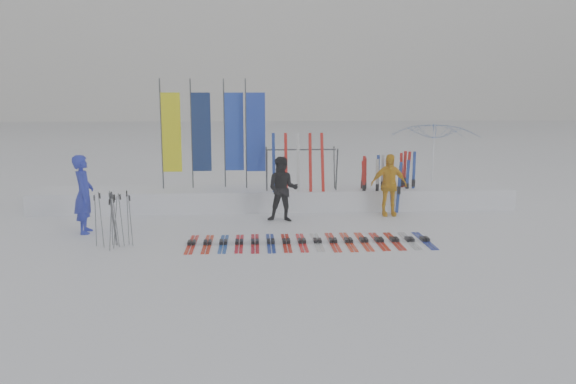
{
  "coord_description": "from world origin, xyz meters",
  "views": [
    {
      "loc": [
        -0.62,
        -11.83,
        3.34
      ],
      "look_at": [
        0.2,
        1.6,
        1.0
      ],
      "focal_mm": 35.0,
      "sensor_mm": 36.0,
      "label": 1
    }
  ],
  "objects": [
    {
      "name": "snow_bank",
      "position": [
        0.0,
        4.6,
        0.3
      ],
      "size": [
        14.0,
        1.6,
        0.6
      ],
      "primitive_type": "cube",
      "color": "white",
      "rests_on": "ground"
    },
    {
      "name": "ski_row",
      "position": [
        0.63,
        0.55,
        0.04
      ],
      "size": [
        5.52,
        1.69,
        0.07
      ],
      "color": "red",
      "rests_on": "ground"
    },
    {
      "name": "person_yellow",
      "position": [
        3.12,
        3.36,
        0.87
      ],
      "size": [
        1.02,
        0.44,
        1.73
      ],
      "primitive_type": "imported",
      "rotation": [
        0.0,
        0.0,
        0.02
      ],
      "color": "#EBA80F",
      "rests_on": "ground"
    },
    {
      "name": "tent_canopy",
      "position": [
        5.1,
        5.63,
        1.27
      ],
      "size": [
        3.23,
        3.28,
        2.55
      ],
      "primitive_type": "imported",
      "rotation": [
        0.0,
        0.0,
        -0.18
      ],
      "color": "white",
      "rests_on": "ground"
    },
    {
      "name": "pole_cluster",
      "position": [
        -3.72,
        0.49,
        0.6
      ],
      "size": [
        0.83,
        0.6,
        1.26
      ],
      "color": "#595B60",
      "rests_on": "ground"
    },
    {
      "name": "ground",
      "position": [
        0.0,
        0.0,
        0.0
      ],
      "size": [
        120.0,
        120.0,
        0.0
      ],
      "primitive_type": "plane",
      "color": "white",
      "rests_on": "ground"
    },
    {
      "name": "person_black",
      "position": [
        0.13,
        2.8,
        0.86
      ],
      "size": [
        0.93,
        0.78,
        1.73
      ],
      "primitive_type": "imported",
      "rotation": [
        0.0,
        0.0,
        -0.16
      ],
      "color": "black",
      "rests_on": "ground"
    },
    {
      "name": "ski_rack",
      "position": [
        0.74,
        4.2,
        1.38
      ],
      "size": [
        2.04,
        0.8,
        1.23
      ],
      "color": "#383A3F",
      "rests_on": "ground"
    },
    {
      "name": "feather_flags",
      "position": [
        -1.76,
        4.79,
        2.24
      ],
      "size": [
        3.04,
        0.25,
        3.2
      ],
      "color": "#383A3F",
      "rests_on": "ground"
    },
    {
      "name": "upright_skis",
      "position": [
        3.33,
        4.17,
        0.79
      ],
      "size": [
        1.62,
        0.97,
        1.7
      ],
      "color": "red",
      "rests_on": "ground"
    },
    {
      "name": "person_blue",
      "position": [
        -4.75,
        1.82,
        0.96
      ],
      "size": [
        0.55,
        0.75,
        1.92
      ],
      "primitive_type": "imported",
      "rotation": [
        0.0,
        0.0,
        1.7
      ],
      "color": "#1D2AAD",
      "rests_on": "ground"
    }
  ]
}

